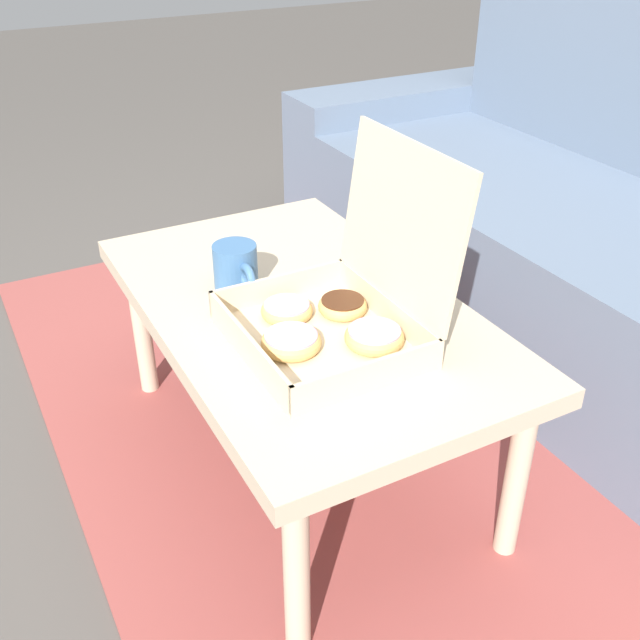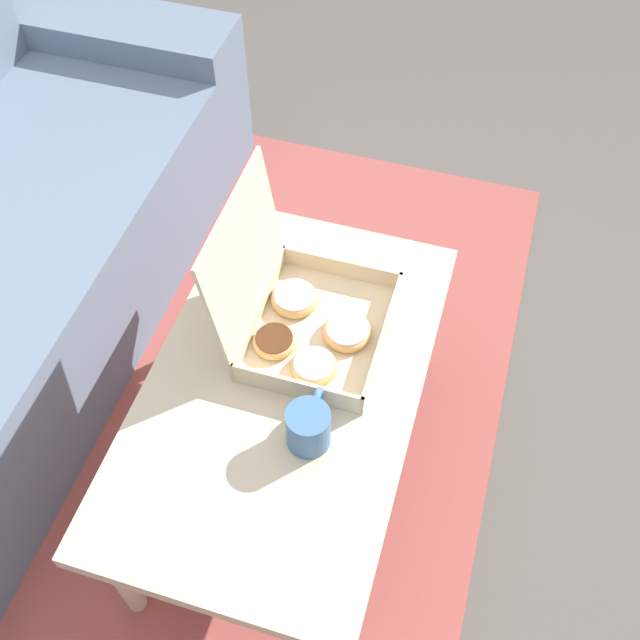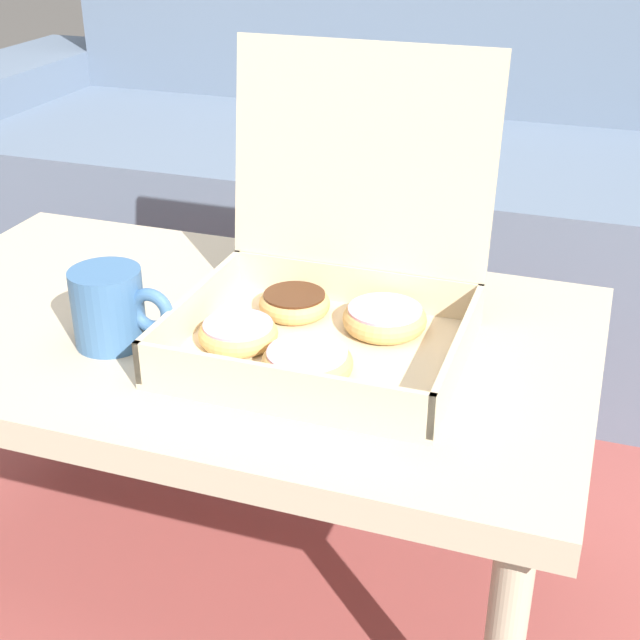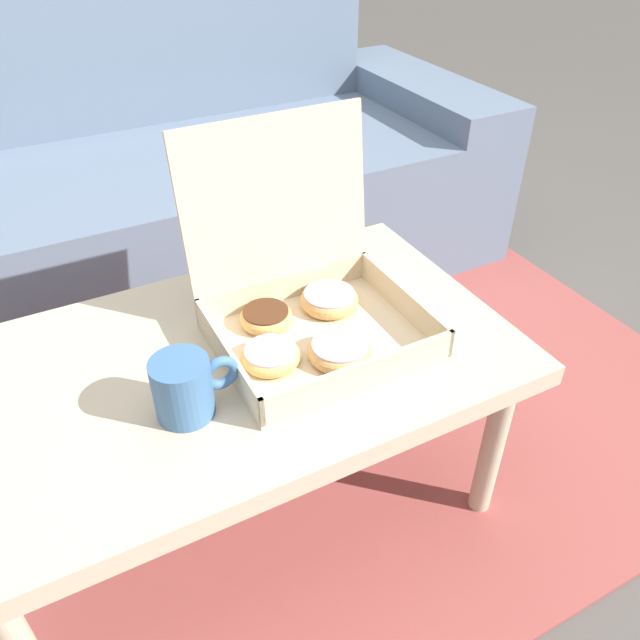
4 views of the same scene
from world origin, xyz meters
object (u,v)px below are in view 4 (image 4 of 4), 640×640
Objects in this scene: couch at (115,195)px; pastry_box at (305,303)px; coffee_table at (236,375)px; coffee_mug at (185,387)px.

pastry_box is at bearing -81.66° from couch.
coffee_mug is (-0.11, -0.09, 0.09)m from coffee_table.
pastry_box is at bearing 2.43° from coffee_table.
couch is at bearing 84.12° from coffee_mug.
coffee_table is 2.76× the size of pastry_box.
coffee_mug is (-0.25, -0.10, -0.01)m from pastry_box.
coffee_mug is at bearing -140.02° from coffee_table.
couch is 1.09m from coffee_mug.
pastry_box reaches higher than coffee_table.
couch reaches higher than pastry_box.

